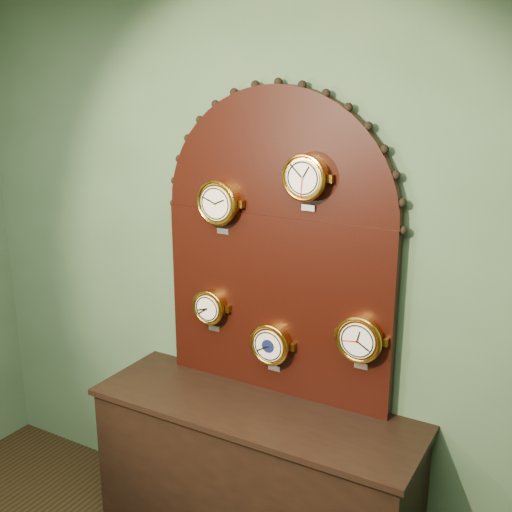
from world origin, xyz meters
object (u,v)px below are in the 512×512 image
Objects in this scene: barometer at (271,344)px; display_board at (277,237)px; tide_clock at (360,339)px; shop_counter at (254,484)px; arabic_clock at (306,177)px; hygrometer at (210,307)px; roman_clock at (219,203)px.

display_board is at bearing 97.88° from barometer.
shop_counter is at bearing -161.60° from tide_clock.
barometer is 0.97× the size of tide_clock.
display_board reaches higher than shop_counter.
tide_clock is (0.29, -0.00, -0.71)m from arabic_clock.
hygrometer is 0.81m from tide_clock.
hygrometer is at bearing 179.85° from barometer.
shop_counter is 1.55m from arabic_clock.
shop_counter is at bearing -24.03° from hygrometer.
shop_counter is 1.05× the size of display_board.
tide_clock reaches higher than barometer.
tide_clock is (0.81, -0.00, -0.00)m from hygrometer.
display_board is 0.53m from hygrometer.
roman_clock is at bearing 151.55° from shop_counter.
tide_clock is (0.74, 0.00, -0.55)m from roman_clock.
hygrometer is 0.86× the size of tide_clock.
shop_counter is 6.08× the size of arabic_clock.
barometer is (0.01, -0.07, -0.53)m from display_board.
barometer reaches higher than shop_counter.
roman_clock is at bearing -179.98° from barometer.
hygrometer is at bearing 179.93° from tide_clock.
tide_clock is at bearing -8.19° from display_board.
roman_clock reaches higher than hygrometer.
tide_clock is (0.45, -0.00, 0.12)m from barometer.
roman_clock is 1.01× the size of tide_clock.
shop_counter is 0.72m from barometer.
barometer is (0.29, 0.00, -0.67)m from roman_clock.
display_board is 5.58× the size of roman_clock.
display_board is at bearing 171.81° from tide_clock.
roman_clock is 0.93m from tide_clock.
display_board is 0.53m from barometer.
arabic_clock is at bearing -20.59° from display_board.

